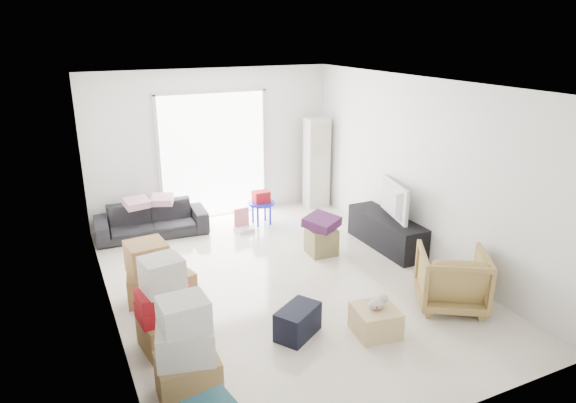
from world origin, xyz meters
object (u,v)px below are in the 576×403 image
(television, at_px, (388,213))
(armchair, at_px, (452,276))
(ac_tower, at_px, (317,163))
(tv_console, at_px, (386,232))
(sofa, at_px, (151,215))
(ottoman, at_px, (321,241))
(kids_table, at_px, (261,201))
(wood_crate, at_px, (375,321))

(television, bearing_deg, armchair, -176.66)
(ac_tower, height_order, tv_console, ac_tower)
(ac_tower, xyz_separation_m, sofa, (-3.24, -0.15, -0.52))
(ottoman, bearing_deg, sofa, 139.57)
(television, distance_m, kids_table, 2.30)
(ottoman, height_order, kids_table, kids_table)
(wood_crate, bearing_deg, television, 51.60)
(ottoman, xyz_separation_m, kids_table, (-0.35, 1.59, 0.23))
(ac_tower, relative_size, sofa, 0.96)
(sofa, distance_m, armchair, 4.95)
(armchair, bearing_deg, television, -69.32)
(ac_tower, relative_size, ottoman, 4.20)
(tv_console, xyz_separation_m, ottoman, (-1.06, 0.22, -0.05))
(wood_crate, bearing_deg, kids_table, 87.46)
(television, bearing_deg, ottoman, 92.45)
(tv_console, xyz_separation_m, television, (0.00, 0.00, 0.32))
(sofa, bearing_deg, ac_tower, 6.39)
(ac_tower, distance_m, wood_crate, 4.58)
(television, relative_size, armchair, 1.18)
(sofa, distance_m, wood_crate, 4.46)
(wood_crate, bearing_deg, tv_console, 51.60)
(ac_tower, bearing_deg, television, -88.74)
(ac_tower, xyz_separation_m, kids_table, (-1.36, -0.46, -0.44))
(tv_console, relative_size, armchair, 1.87)
(television, relative_size, wood_crate, 2.03)
(tv_console, relative_size, kids_table, 2.53)
(ac_tower, distance_m, tv_console, 2.35)
(kids_table, bearing_deg, ac_tower, 18.67)
(ac_tower, relative_size, armchair, 2.10)
(sofa, relative_size, kids_table, 2.98)
(tv_console, relative_size, wood_crate, 3.22)
(ottoman, xyz_separation_m, wood_crate, (-0.52, -2.21, -0.05))
(sofa, bearing_deg, ottoman, -36.69)
(ac_tower, xyz_separation_m, television, (0.05, -2.27, -0.29))
(sofa, xyz_separation_m, wood_crate, (1.71, -4.11, -0.20))
(tv_console, height_order, wood_crate, tv_console)
(ac_tower, distance_m, kids_table, 1.50)
(ottoman, bearing_deg, armchair, -71.56)
(television, height_order, armchair, armchair)
(ottoman, relative_size, wood_crate, 0.86)
(television, xyz_separation_m, sofa, (-3.29, 2.12, -0.22))
(tv_console, xyz_separation_m, kids_table, (-1.41, 1.81, 0.18))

